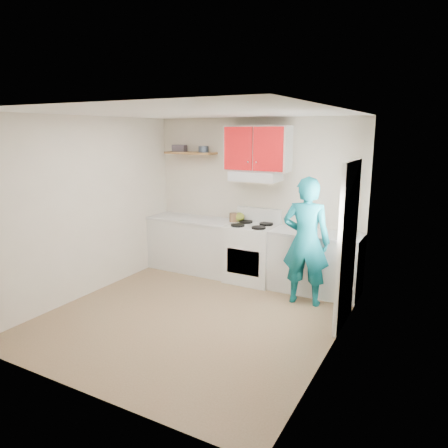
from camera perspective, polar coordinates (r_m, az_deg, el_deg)
The scene contains 21 objects.
floor at distance 5.66m, azimuth -4.09°, elevation -12.35°, with size 3.80×3.80×0.00m, color brown.
ceiling at distance 5.15m, azimuth -4.55°, elevation 14.94°, with size 3.60×3.80×0.04m, color white.
back_wall at distance 6.90m, azimuth 4.27°, elevation 3.48°, with size 3.60×0.04×2.60m, color beige.
front_wall at distance 3.85m, azimuth -19.83°, elevation -4.55°, with size 3.60×0.04×2.60m, color beige.
left_wall at distance 6.39m, azimuth -18.01°, elevation 2.18°, with size 0.04×3.80×2.60m, color beige.
right_wall at distance 4.56m, azimuth 15.10°, elevation -1.62°, with size 0.04×3.80×2.60m, color beige.
door at distance 5.29m, azimuth 16.47°, elevation -2.83°, with size 0.05×0.85×2.05m, color white.
door_glass at distance 5.21m, azimuth 16.47°, elevation 1.72°, with size 0.01×0.55×0.95m, color white.
counter_left at distance 7.31m, azimuth -4.28°, elevation -2.82°, with size 1.52×0.60×0.90m, color silver.
counter_right at distance 6.44m, azimuth 12.35°, elevation -5.22°, with size 1.32×0.60×0.90m, color silver.
stove at distance 6.76m, azimuth 3.79°, elevation -4.02°, with size 0.76×0.65×0.92m, color white.
range_hood at distance 6.61m, azimuth 4.33°, elevation 6.54°, with size 0.76×0.44×0.15m, color silver.
upper_cabinets at distance 6.63m, azimuth 4.59°, elevation 10.24°, with size 1.02×0.33×0.70m, color red.
shelf at distance 7.24m, azimuth -4.57°, elevation 9.64°, with size 0.90×0.30×0.04m, color brown.
books at distance 7.37m, azimuth -6.08°, elevation 10.25°, with size 0.22×0.16×0.12m, color #413941.
tin at distance 7.10m, azimuth -2.81°, elevation 10.16°, with size 0.17×0.17×0.10m, color #333D4C.
kettle at distance 6.90m, azimuth 2.07°, elevation 0.96°, with size 0.18×0.18×0.16m, color olive.
crock at distance 6.89m, azimuth 1.30°, elevation 0.82°, with size 0.14×0.14×0.17m, color brown.
cutting_board at distance 6.22m, azimuth 11.63°, elevation -1.41°, with size 0.30×0.22×0.02m, color olive.
silicone_mat at distance 6.18m, azimuth 15.72°, elevation -1.78°, with size 0.32×0.27×0.01m, color red.
person at distance 5.87m, azimuth 11.12°, elevation -2.35°, with size 0.66×0.43×1.80m, color #0C6674.
Camera 1 is at (2.79, -4.32, 2.38)m, focal length 33.51 mm.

